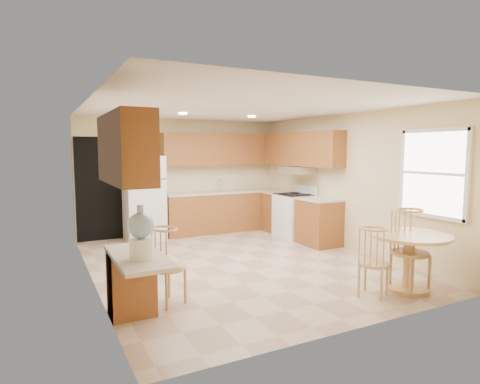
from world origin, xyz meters
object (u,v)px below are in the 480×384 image
chair_desk (169,260)px  water_crock (141,234)px  stove (294,215)px  chair_table_b (417,244)px  dining_table (409,254)px  chair_table_a (379,257)px  refrigerator (144,198)px

chair_desk → water_crock: water_crock is taller
stove → chair_desk: size_ratio=1.18×
chair_table_b → water_crock: 3.45m
dining_table → chair_table_a: (-0.55, -0.01, 0.03)m
chair_table_a → water_crock: (-2.83, 0.38, 0.48)m
dining_table → chair_table_a: 0.55m
refrigerator → chair_table_b: (2.35, -4.70, -0.22)m
dining_table → stove: bearing=80.8°
dining_table → chair_desk: 3.07m
dining_table → chair_table_b: chair_table_b is taller
stove → chair_table_a: size_ratio=1.26×
dining_table → chair_table_b: 0.18m
refrigerator → chair_table_a: 4.95m
refrigerator → water_crock: 4.37m
refrigerator → chair_table_a: bearing=-68.9°
stove → chair_table_b: bearing=-98.6°
chair_table_b → chair_table_a: bearing=-8.3°
stove → chair_table_a: 3.57m
refrigerator → water_crock: size_ratio=3.23×
chair_table_b → chair_desk: 3.12m
water_crock → dining_table: bearing=-6.1°
chair_table_a → dining_table: bearing=61.4°
refrigerator → chair_desk: (-0.60, -3.69, -0.30)m
dining_table → chair_desk: chair_desk is taller
chair_table_a → water_crock: bearing=-127.5°
chair_table_a → chair_table_b: bearing=51.3°
chair_table_a → refrigerator: bearing=171.2°
chair_desk → water_crock: size_ratio=1.73×
dining_table → chair_table_b: bearing=-77.9°
dining_table → chair_table_b: size_ratio=0.97×
dining_table → chair_desk: bearing=162.7°
chair_desk → dining_table: bearing=48.3°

